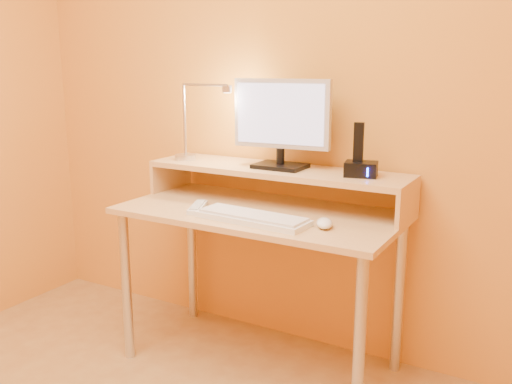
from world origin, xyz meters
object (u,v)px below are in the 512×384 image
Objects in this scene: monitor_panel at (282,114)px; keyboard at (253,219)px; lamp_base at (186,157)px; phone_dock at (361,169)px; remote_control at (198,207)px; mouse at (324,223)px.

keyboard is (0.04, -0.33, -0.39)m from monitor_panel.
monitor_panel is 4.39× the size of lamp_base.
monitor_panel is 0.51m from keyboard.
keyboard is (-0.33, -0.32, -0.18)m from phone_dock.
lamp_base is at bearing 111.38° from remote_control.
remote_control is at bearing 157.93° from mouse.
monitor_panel reaches higher than remote_control.
phone_dock is at bearing 0.57° from remote_control.
mouse is at bearing 15.14° from keyboard.
mouse is at bearing -21.39° from remote_control.
keyboard is 2.43× the size of remote_control.
remote_control is (-0.26, -0.28, -0.39)m from monitor_panel.
monitor_panel is at bearing 100.76° from keyboard.
mouse is (0.82, -0.23, -0.15)m from lamp_base.
lamp_base reaches higher than mouse.
lamp_base is (-0.49, -0.04, -0.23)m from monitor_panel.
mouse is 0.56× the size of remote_control.
phone_dock reaches higher than remote_control.
mouse reaches higher than remote_control.
monitor_panel is 2.29× the size of remote_control.
lamp_base is at bearing 179.24° from monitor_panel.
monitor_panel is at bearing 4.63° from lamp_base.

